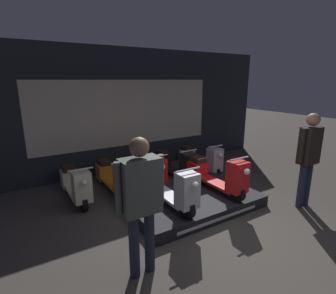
# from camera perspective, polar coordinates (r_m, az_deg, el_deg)

# --- Properties ---
(ground_plane) EXTENTS (30.00, 30.00, 0.00)m
(ground_plane) POSITION_cam_1_polar(r_m,az_deg,el_deg) (4.46, 13.10, -18.53)
(ground_plane) COLOR #423D38
(shop_wall_back) EXTENTS (8.92, 0.09, 3.20)m
(shop_wall_back) POSITION_cam_1_polar(r_m,az_deg,el_deg) (7.02, -8.77, 7.71)
(shop_wall_back) COLOR #23282D
(shop_wall_back) RESTS_ON ground_plane
(display_platform) EXTENTS (2.51, 1.55, 0.22)m
(display_platform) POSITION_cam_1_polar(r_m,az_deg,el_deg) (5.23, 5.34, -11.64)
(display_platform) COLOR black
(display_platform) RESTS_ON ground_plane
(scooter_display_left) EXTENTS (0.45, 1.62, 0.83)m
(scooter_display_left) POSITION_cam_1_polar(r_m,az_deg,el_deg) (4.74, 0.07, -8.58)
(scooter_display_left) COLOR black
(scooter_display_left) RESTS_ON display_platform
(scooter_display_right) EXTENTS (0.45, 1.62, 0.83)m
(scooter_display_right) POSITION_cam_1_polar(r_m,az_deg,el_deg) (5.38, 10.40, -5.95)
(scooter_display_right) COLOR black
(scooter_display_right) RESTS_ON display_platform
(scooter_backrow_0) EXTENTS (0.45, 1.62, 0.83)m
(scooter_backrow_0) POSITION_cam_1_polar(r_m,az_deg,el_deg) (5.73, -19.52, -7.61)
(scooter_backrow_0) COLOR black
(scooter_backrow_0) RESTS_ON ground_plane
(scooter_backrow_1) EXTENTS (0.45, 1.62, 0.83)m
(scooter_backrow_1) POSITION_cam_1_polar(r_m,az_deg,el_deg) (5.93, -11.82, -6.32)
(scooter_backrow_1) COLOR black
(scooter_backrow_1) RESTS_ON ground_plane
(scooter_backrow_2) EXTENTS (0.45, 1.62, 0.83)m
(scooter_backrow_2) POSITION_cam_1_polar(r_m,az_deg,el_deg) (6.23, -4.79, -5.02)
(scooter_backrow_2) COLOR black
(scooter_backrow_2) RESTS_ON ground_plane
(scooter_backrow_3) EXTENTS (0.45, 1.62, 0.83)m
(scooter_backrow_3) POSITION_cam_1_polar(r_m,az_deg,el_deg) (6.62, 1.49, -3.80)
(scooter_backrow_3) COLOR black
(scooter_backrow_3) RESTS_ON ground_plane
(scooter_backrow_4) EXTENTS (0.45, 1.62, 0.83)m
(scooter_backrow_4) POSITION_cam_1_polar(r_m,az_deg,el_deg) (7.08, 7.01, -2.69)
(scooter_backrow_4) COLOR black
(scooter_backrow_4) RESTS_ON ground_plane
(person_left_browsing) EXTENTS (0.63, 0.26, 1.78)m
(person_left_browsing) POSITION_cam_1_polar(r_m,az_deg,el_deg) (3.17, -5.98, -10.41)
(person_left_browsing) COLOR #232838
(person_left_browsing) RESTS_ON ground_plane
(person_right_browsing) EXTENTS (0.57, 0.24, 1.82)m
(person_right_browsing) POSITION_cam_1_polar(r_m,az_deg,el_deg) (5.54, 28.31, -1.13)
(person_right_browsing) COLOR #232838
(person_right_browsing) RESTS_ON ground_plane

